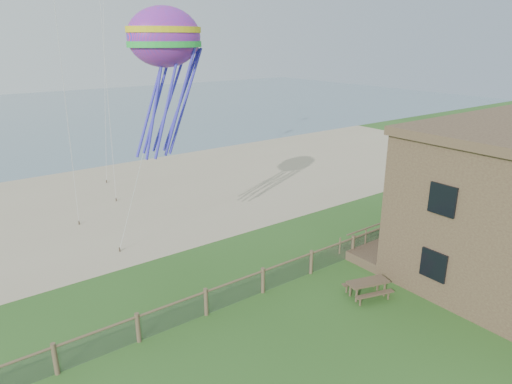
% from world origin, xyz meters
% --- Properties ---
extents(ground, '(160.00, 160.00, 0.00)m').
position_xyz_m(ground, '(0.00, 0.00, 0.00)').
color(ground, '#284E1B').
rests_on(ground, ground).
extents(sand_beach, '(72.00, 20.00, 0.02)m').
position_xyz_m(sand_beach, '(0.00, 22.00, 0.00)').
color(sand_beach, tan).
rests_on(sand_beach, ground).
extents(ocean, '(160.00, 68.00, 0.02)m').
position_xyz_m(ocean, '(0.00, 66.00, 0.00)').
color(ocean, slate).
rests_on(ocean, ground).
extents(chainlink_fence, '(36.20, 0.20, 1.25)m').
position_xyz_m(chainlink_fence, '(0.00, 6.00, 0.55)').
color(chainlink_fence, brown).
rests_on(chainlink_fence, ground).
extents(motel_deck, '(15.00, 2.00, 0.50)m').
position_xyz_m(motel_deck, '(13.00, 5.00, 0.25)').
color(motel_deck, brown).
rests_on(motel_deck, ground).
extents(picnic_table, '(2.19, 1.89, 0.79)m').
position_xyz_m(picnic_table, '(3.60, 2.93, 0.39)').
color(picnic_table, brown).
rests_on(picnic_table, ground).
extents(octopus_kite, '(4.17, 3.61, 7.19)m').
position_xyz_m(octopus_kite, '(-1.72, 11.02, 9.29)').
color(octopus_kite, '#F52661').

